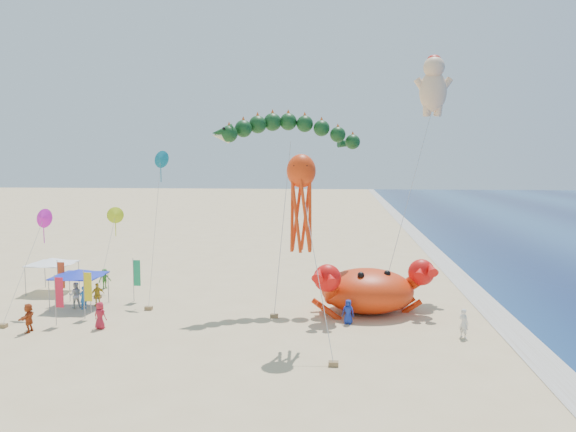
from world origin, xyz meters
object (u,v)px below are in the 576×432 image
at_px(octopus_kite, 301,196).
at_px(canopy_white, 52,261).
at_px(cherub_kite, 433,84).
at_px(dragon_kite, 288,135).
at_px(crab_inflatable, 368,289).
at_px(canopy_blue, 79,273).

xyz_separation_m(octopus_kite, canopy_white, (-20.16, 10.24, -5.88)).
relative_size(cherub_kite, octopus_kite, 1.74).
relative_size(octopus_kite, canopy_white, 3.12).
distance_m(octopus_kite, canopy_white, 23.37).
bearing_deg(canopy_white, dragon_kite, -3.88).
bearing_deg(cherub_kite, canopy_white, -171.45).
relative_size(crab_inflatable, canopy_blue, 2.43).
height_order(dragon_kite, octopus_kite, dragon_kite).
relative_size(dragon_kite, canopy_white, 3.89).
distance_m(dragon_kite, canopy_white, 21.00).
bearing_deg(crab_inflatable, dragon_kite, 155.59).
bearing_deg(cherub_kite, crab_inflatable, -122.75).
height_order(octopus_kite, canopy_blue, octopus_kite).
relative_size(crab_inflatable, octopus_kite, 0.79).
distance_m(cherub_kite, canopy_blue, 30.08).
relative_size(dragon_kite, octopus_kite, 1.25).
distance_m(crab_inflatable, octopus_kite, 10.13).
xyz_separation_m(crab_inflatable, canopy_blue, (-20.03, -0.38, 0.81)).
relative_size(canopy_blue, canopy_white, 1.02).
bearing_deg(crab_inflatable, canopy_blue, -178.92).
xyz_separation_m(dragon_kite, cherub_kite, (10.89, 5.70, 4.14)).
bearing_deg(canopy_white, octopus_kite, -26.93).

